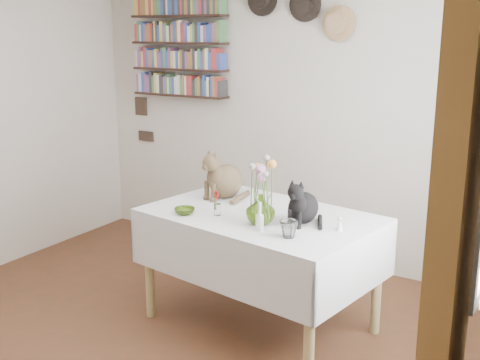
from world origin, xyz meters
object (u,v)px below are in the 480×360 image
Objects in this scene: tabby_cat at (226,172)px; bookshelf_unit at (179,47)px; black_cat at (303,200)px; flower_vase at (261,209)px; dining_table at (260,242)px.

bookshelf_unit is at bearing 156.91° from tabby_cat.
bookshelf_unit reaches higher than black_cat.
flower_vase is (0.53, -0.42, -0.09)m from tabby_cat.
dining_table is at bearing 177.18° from black_cat.
bookshelf_unit is at bearing 139.57° from flower_vase.
flower_vase is (-0.22, -0.17, -0.06)m from black_cat.
tabby_cat is at bearing 162.25° from black_cat.
dining_table is 0.62m from tabby_cat.
tabby_cat is at bearing 151.17° from dining_table.
tabby_cat reaches higher than flower_vase.
bookshelf_unit is (-1.67, 1.42, 0.94)m from flower_vase.
black_cat is 2.43m from bookshelf_unit.
black_cat is 0.30× the size of bookshelf_unit.
dining_table is 0.48m from black_cat.
tabby_cat is at bearing 141.39° from flower_vase.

